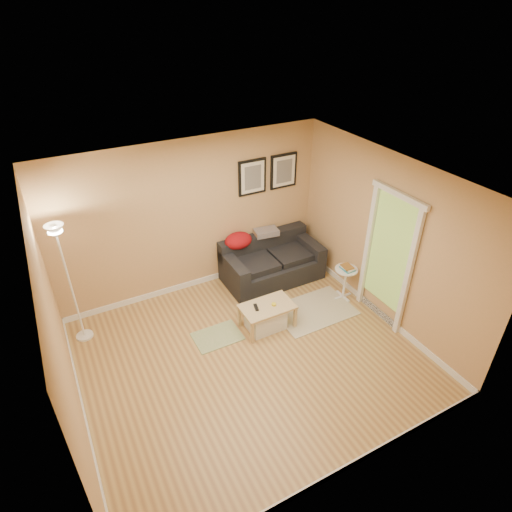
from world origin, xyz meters
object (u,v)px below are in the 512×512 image
(coffee_table, at_px, (267,316))
(book_stack, at_px, (348,268))
(storage_bin, at_px, (265,318))
(side_table, at_px, (345,283))
(sofa, at_px, (272,261))
(floor_lamp, at_px, (71,288))

(coffee_table, xyz_separation_m, book_stack, (1.50, 0.03, 0.40))
(storage_bin, bearing_deg, side_table, 1.87)
(sofa, height_order, side_table, sofa)
(storage_bin, bearing_deg, sofa, 55.77)
(sofa, distance_m, floor_lamp, 3.28)
(coffee_table, distance_m, book_stack, 1.55)
(sofa, distance_m, book_stack, 1.34)
(side_table, height_order, floor_lamp, floor_lamp)
(sofa, relative_size, floor_lamp, 0.89)
(sofa, relative_size, storage_bin, 3.01)
(sofa, relative_size, coffee_table, 2.13)
(sofa, distance_m, storage_bin, 1.34)
(sofa, bearing_deg, storage_bin, -124.23)
(side_table, distance_m, floor_lamp, 4.20)
(coffee_table, xyz_separation_m, floor_lamp, (-2.53, 1.09, 0.70))
(coffee_table, bearing_deg, side_table, 2.09)
(sofa, height_order, book_stack, sofa)
(floor_lamp, bearing_deg, sofa, -0.04)
(book_stack, bearing_deg, sofa, 116.75)
(coffee_table, relative_size, book_stack, 3.59)
(sofa, relative_size, book_stack, 7.64)
(sofa, bearing_deg, book_stack, -53.40)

